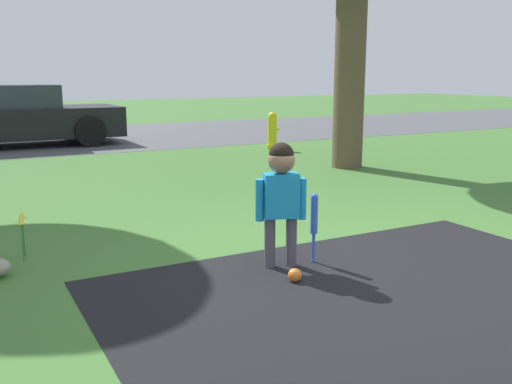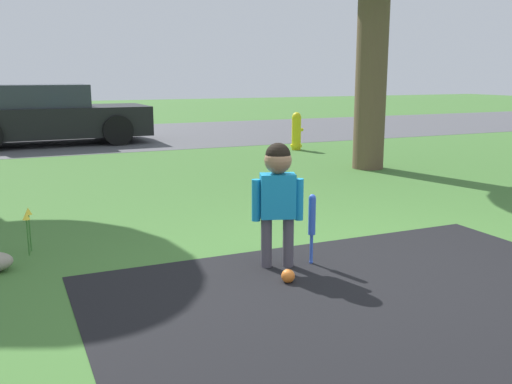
% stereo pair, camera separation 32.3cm
% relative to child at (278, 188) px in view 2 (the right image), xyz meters
% --- Properties ---
extents(ground_plane, '(60.00, 60.00, 0.00)m').
position_rel_child_xyz_m(ground_plane, '(0.56, -0.58, -0.62)').
color(ground_plane, '#3D6B2D').
extents(street_strip, '(40.00, 6.00, 0.01)m').
position_rel_child_xyz_m(street_strip, '(0.56, 10.01, -0.62)').
color(street_strip, '#4C4C51').
rests_on(street_strip, ground).
extents(child, '(0.37, 0.22, 0.96)m').
position_rel_child_xyz_m(child, '(0.00, 0.00, 0.00)').
color(child, '#4C4751').
rests_on(child, ground).
extents(baseball_bat, '(0.06, 0.06, 0.56)m').
position_rel_child_xyz_m(baseball_bat, '(0.27, -0.04, -0.26)').
color(baseball_bat, blue).
rests_on(baseball_bat, ground).
extents(sports_ball, '(0.10, 0.10, 0.10)m').
position_rel_child_xyz_m(sports_ball, '(-0.08, -0.34, -0.57)').
color(sports_ball, orange).
rests_on(sports_ball, ground).
extents(fire_hydrant, '(0.25, 0.23, 0.73)m').
position_rel_child_xyz_m(fire_hydrant, '(3.40, 6.08, -0.26)').
color(fire_hydrant, yellow).
rests_on(fire_hydrant, ground).
extents(parked_car, '(4.02, 1.89, 1.25)m').
position_rel_child_xyz_m(parked_car, '(-0.95, 9.02, -0.03)').
color(parked_car, black).
rests_on(parked_car, ground).
extents(flower_bed, '(0.53, 0.24, 0.38)m').
position_rel_child_xyz_m(flower_bed, '(-1.92, 1.08, -0.33)').
color(flower_bed, '#38702D').
rests_on(flower_bed, ground).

